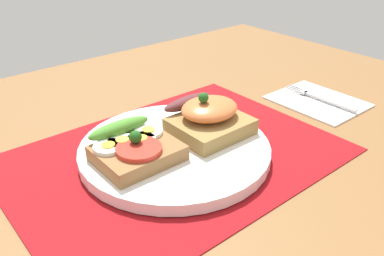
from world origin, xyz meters
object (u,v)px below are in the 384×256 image
at_px(sandwich_salmon, 208,117).
at_px(sandwich_egg_tomato, 135,148).
at_px(napkin, 317,101).
at_px(fork, 318,97).
at_px(plate, 175,150).

bearing_deg(sandwich_salmon, sandwich_egg_tomato, 177.72).
relative_size(sandwich_salmon, napkin, 0.70).
relative_size(sandwich_egg_tomato, sandwich_salmon, 0.96).
bearing_deg(sandwich_egg_tomato, fork, -3.09).
relative_size(sandwich_salmon, fork, 0.75).
relative_size(napkin, fork, 1.07).
xyz_separation_m(napkin, fork, (0.00, 0.00, 0.00)).
height_order(plate, sandwich_salmon, sandwich_salmon).
bearing_deg(napkin, sandwich_salmon, 175.80).
bearing_deg(plate, sandwich_egg_tomato, 175.85).
bearing_deg(fork, plate, 177.11).
bearing_deg(sandwich_egg_tomato, plate, -4.15).
height_order(sandwich_egg_tomato, fork, sandwich_egg_tomato).
xyz_separation_m(plate, fork, (0.30, -0.02, -0.00)).
xyz_separation_m(plate, sandwich_salmon, (0.06, -0.00, 0.03)).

